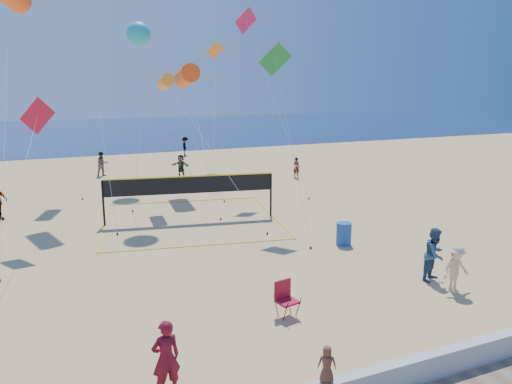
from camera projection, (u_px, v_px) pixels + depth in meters
name	position (u px, v px, depth m)	size (l,w,h in m)	color
ground	(289.00, 336.00, 13.25)	(120.00, 120.00, 0.00)	tan
ocean	(82.00, 132.00, 68.70)	(140.00, 50.00, 0.03)	#10224C
woman	(166.00, 358.00, 10.59)	(0.63, 0.41, 1.72)	maroon
toddler	(327.00, 364.00, 10.11)	(0.39, 0.25, 0.79)	brown
bystander_a	(435.00, 254.00, 16.85)	(0.89, 0.69, 1.83)	navy
bystander_b	(456.00, 269.00, 15.94)	(0.99, 0.57, 1.54)	#D4B98D
far_person_1	(181.00, 166.00, 35.45)	(1.49, 0.48, 1.61)	gray
far_person_2	(296.00, 168.00, 35.28)	(0.53, 0.35, 1.46)	gray
far_person_3	(102.00, 164.00, 35.87)	(0.85, 0.66, 1.75)	gray
far_person_4	(185.00, 146.00, 45.98)	(1.11, 0.64, 1.72)	gray
camp_chair	(285.00, 296.00, 14.29)	(0.65, 0.77, 1.17)	maroon
trash_barrel	(344.00, 234.00, 20.66)	(0.62, 0.62, 0.93)	#18499D
volleyball_net	(190.00, 190.00, 24.11)	(9.67, 9.55, 2.22)	black
kite_2	(166.00, 82.00, 26.57)	(2.89, 8.56, 7.09)	orange
kite_3	(35.00, 125.00, 19.87)	(2.61, 8.90, 6.04)	red
kite_4	(277.00, 69.00, 22.47)	(1.43, 4.70, 8.39)	#258D35
kite_5	(250.00, 32.00, 28.93)	(3.23, 3.83, 10.91)	#E32350
kite_7	(139.00, 34.00, 31.64)	(3.91, 8.53, 10.39)	#1DA8BB
kite_9	(215.00, 59.00, 39.21)	(3.61, 7.43, 9.86)	orange
kite_10	(187.00, 76.00, 29.83)	(1.32, 8.82, 7.72)	#FE5312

